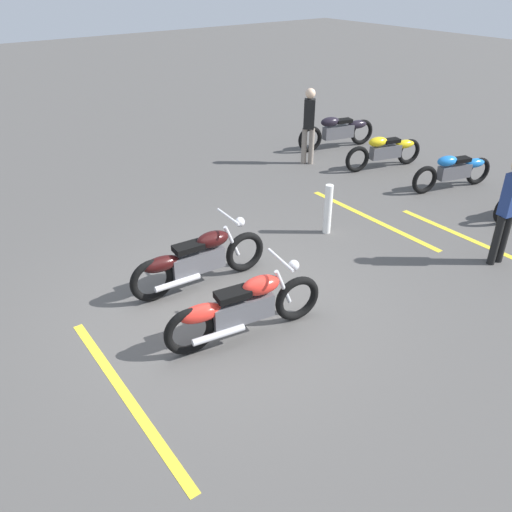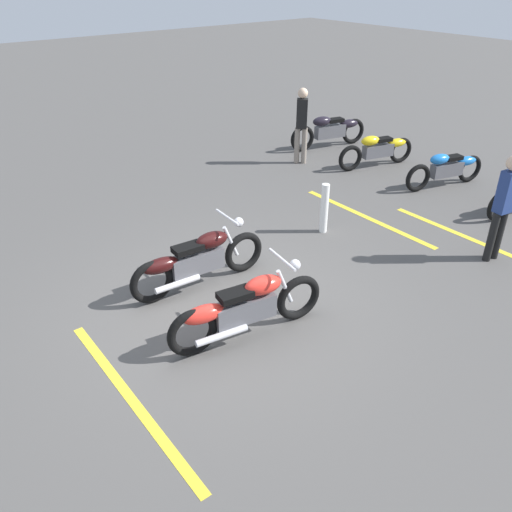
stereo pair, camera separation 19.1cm
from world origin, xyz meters
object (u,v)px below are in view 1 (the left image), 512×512
at_px(motorcycle_row_center, 455,170).
at_px(bystander_secondary, 309,123).
at_px(motorcycle_bright_foreground, 242,308).
at_px(motorcycle_dark_foreground, 197,259).
at_px(bollard_post, 328,209).
at_px(motorcycle_row_right, 386,150).
at_px(bystander_near_row, 508,207).
at_px(motorcycle_row_far_right, 339,131).

height_order(motorcycle_row_center, bystander_secondary, bystander_secondary).
height_order(motorcycle_bright_foreground, motorcycle_dark_foreground, same).
distance_m(motorcycle_bright_foreground, bystander_secondary, 6.88).
bearing_deg(bollard_post, motorcycle_row_right, 25.90).
bearing_deg(bystander_near_row, motorcycle_row_center, 146.46).
bearing_deg(motorcycle_row_center, motorcycle_dark_foreground, 15.50).
bearing_deg(bollard_post, motorcycle_dark_foreground, -176.96).
relative_size(motorcycle_row_center, motorcycle_row_far_right, 0.90).
distance_m(motorcycle_row_far_right, bollard_post, 4.98).
xyz_separation_m(bystander_near_row, bystander_secondary, (0.68, 5.43, 0.00)).
bearing_deg(motorcycle_dark_foreground, motorcycle_row_far_right, 33.03).
bearing_deg(motorcycle_row_center, bystander_near_row, 62.37).
distance_m(motorcycle_row_far_right, bystander_near_row, 6.26).
height_order(motorcycle_row_center, bollard_post, bollard_post).
distance_m(motorcycle_row_center, bystander_near_row, 3.25).
bearing_deg(motorcycle_dark_foreground, bystander_secondary, 36.27).
relative_size(motorcycle_dark_foreground, bystander_secondary, 1.25).
bearing_deg(bollard_post, motorcycle_row_center, -1.15).
xyz_separation_m(bystander_near_row, bollard_post, (-1.49, 2.44, -0.53)).
distance_m(motorcycle_row_center, motorcycle_row_right, 1.76).
bearing_deg(motorcycle_row_far_right, bystander_near_row, 83.01).
xyz_separation_m(motorcycle_dark_foreground, bollard_post, (2.80, 0.15, -0.00)).
xyz_separation_m(motorcycle_row_center, bystander_secondary, (-1.49, 3.07, 0.58)).
bearing_deg(bystander_near_row, bollard_post, -139.70).
bearing_deg(bollard_post, bystander_secondary, 54.22).
distance_m(motorcycle_dark_foreground, bystander_near_row, 4.89).
distance_m(motorcycle_bright_foreground, bollard_post, 3.35).
height_order(motorcycle_row_right, motorcycle_row_far_right, motorcycle_row_far_right).
relative_size(bystander_secondary, bollard_post, 1.94).
xyz_separation_m(motorcycle_row_center, bystander_near_row, (-2.16, -2.36, 0.58)).
height_order(motorcycle_dark_foreground, motorcycle_row_right, motorcycle_dark_foreground).
height_order(bystander_near_row, bystander_secondary, bystander_secondary).
bearing_deg(motorcycle_dark_foreground, motorcycle_row_right, 20.16).
distance_m(bystander_near_row, bystander_secondary, 5.47).
relative_size(motorcycle_row_center, bollard_post, 2.15).
relative_size(motorcycle_row_center, bystander_near_row, 1.11).
relative_size(bystander_near_row, bystander_secondary, 1.00).
relative_size(motorcycle_row_far_right, bystander_secondary, 1.23).
distance_m(motorcycle_row_center, bollard_post, 3.65).
distance_m(bystander_near_row, bollard_post, 2.90).
height_order(motorcycle_bright_foreground, bystander_near_row, bystander_near_row).
bearing_deg(motorcycle_row_far_right, motorcycle_bright_foreground, 50.08).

